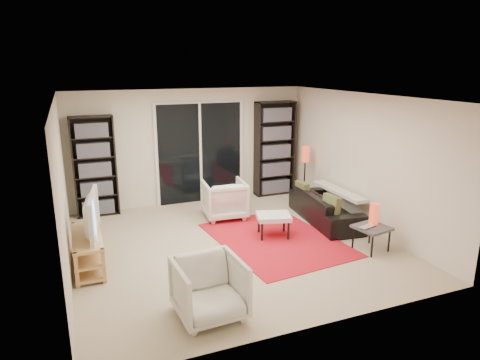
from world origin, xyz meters
name	(u,v)px	position (x,y,z in m)	size (l,w,h in m)	color
floor	(233,244)	(0.00, 0.00, 0.00)	(5.00, 5.00, 0.00)	#BAAC8D
wall_back	(190,147)	(0.00, 2.50, 1.20)	(5.00, 0.02, 2.40)	beige
wall_front	(316,228)	(0.00, -2.50, 1.20)	(5.00, 0.02, 2.40)	beige
wall_left	(62,191)	(-2.50, 0.00, 1.20)	(0.02, 5.00, 2.40)	beige
wall_right	(363,161)	(2.50, 0.00, 1.20)	(0.02, 5.00, 2.40)	beige
ceiling	(232,97)	(0.00, 0.00, 2.40)	(5.00, 5.00, 0.02)	white
sliding_door	(200,153)	(0.20, 2.46, 1.05)	(1.92, 0.08, 2.16)	white
bookshelf_left	(95,167)	(-1.95, 2.33, 0.98)	(0.80, 0.30, 1.95)	black
bookshelf_right	(275,149)	(1.90, 2.33, 1.05)	(0.90, 0.30, 2.10)	black
tv_stand	(88,250)	(-2.25, 0.02, 0.26)	(0.40, 1.26, 0.50)	#E9BD6D
tv	(86,215)	(-2.23, 0.02, 0.80)	(1.06, 0.14, 0.61)	black
rug	(276,239)	(0.74, -0.10, 0.01)	(1.83, 2.48, 0.01)	red
sofa	(326,207)	(2.02, 0.37, 0.28)	(1.89, 0.74, 0.55)	black
armchair_back	(224,199)	(0.31, 1.28, 0.37)	(0.78, 0.80, 0.73)	silver
armchair_front	(209,289)	(-0.99, -1.85, 0.36)	(0.76, 0.78, 0.71)	silver
ottoman	(274,217)	(0.77, 0.05, 0.35)	(0.67, 0.60, 0.40)	silver
side_table	(372,229)	(1.97, -1.03, 0.36)	(0.57, 0.57, 0.40)	#424247
laptop	(370,227)	(1.89, -1.07, 0.41)	(0.30, 0.19, 0.02)	silver
table_lamp	(374,214)	(2.07, -0.93, 0.57)	(0.15, 0.15, 0.34)	red
floor_lamp	(305,161)	(2.24, 1.56, 0.90)	(0.18, 0.18, 1.21)	black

